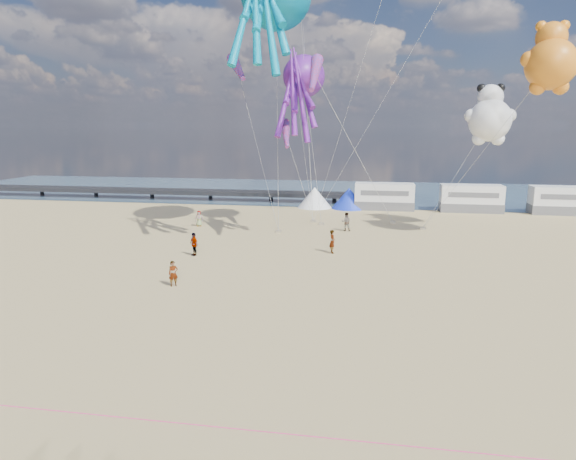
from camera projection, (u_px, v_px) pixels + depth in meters
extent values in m
plane|color=tan|center=(249.00, 358.00, 21.15)|extent=(120.00, 120.00, 0.00)
plane|color=#354F65|center=(340.00, 192.00, 74.28)|extent=(120.00, 120.00, 0.00)
cube|color=black|center=(124.00, 190.00, 68.06)|extent=(60.00, 3.00, 0.50)
cube|color=silver|center=(384.00, 196.00, 58.51)|extent=(6.60, 2.50, 3.00)
cube|color=silver|center=(471.00, 198.00, 56.95)|extent=(6.60, 2.50, 3.00)
cube|color=silver|center=(563.00, 200.00, 55.39)|extent=(6.60, 2.50, 3.00)
cone|color=white|center=(315.00, 197.00, 59.88)|extent=(4.00, 4.00, 2.40)
cone|color=#1933CC|center=(349.00, 198.00, 59.23)|extent=(4.00, 4.00, 2.40)
cylinder|color=#F2338C|center=(211.00, 426.00, 16.32)|extent=(34.00, 0.03, 0.03)
imported|color=tan|center=(173.00, 274.00, 30.53)|extent=(0.67, 0.62, 1.54)
imported|color=#7F6659|center=(199.00, 218.00, 48.81)|extent=(0.63, 0.51, 1.50)
imported|color=#7F6659|center=(346.00, 222.00, 46.59)|extent=(0.89, 0.63, 1.69)
imported|color=#7F6659|center=(194.00, 244.00, 37.75)|extent=(1.26, 1.20, 1.71)
imported|color=#7F6659|center=(332.00, 242.00, 38.45)|extent=(0.99, 1.72, 1.77)
cube|color=gray|center=(279.00, 231.00, 45.96)|extent=(0.50, 0.35, 0.22)
cube|color=gray|center=(321.00, 224.00, 49.48)|extent=(0.50, 0.35, 0.22)
cube|color=gray|center=(423.00, 228.00, 47.35)|extent=(0.50, 0.35, 0.22)
cube|color=gray|center=(393.00, 222.00, 50.40)|extent=(0.50, 0.35, 0.22)
cube|color=gray|center=(313.00, 221.00, 50.82)|extent=(0.50, 0.35, 0.22)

